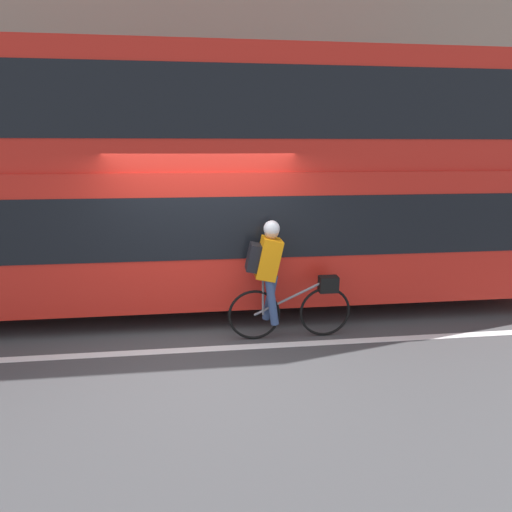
% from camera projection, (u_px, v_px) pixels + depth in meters
% --- Properties ---
extents(ground_plane, '(80.00, 80.00, 0.00)m').
position_uv_depth(ground_plane, '(206.00, 345.00, 5.38)').
color(ground_plane, '#424244').
extents(road_center_line, '(50.00, 0.14, 0.01)m').
position_uv_depth(road_center_line, '(206.00, 349.00, 5.26)').
color(road_center_line, silver).
rests_on(road_center_line, ground_plane).
extents(sidewalk_curb, '(60.00, 2.37, 0.14)m').
position_uv_depth(sidewalk_curb, '(208.00, 252.00, 9.93)').
color(sidewalk_curb, '#A8A399').
rests_on(sidewalk_curb, ground_plane).
extents(building_facade, '(60.00, 0.30, 6.51)m').
position_uv_depth(building_facade, '(204.00, 121.00, 10.38)').
color(building_facade, gray).
rests_on(building_facade, ground_plane).
extents(bus, '(11.59, 2.48, 3.86)m').
position_uv_depth(bus, '(205.00, 175.00, 6.39)').
color(bus, black).
rests_on(bus, ground_plane).
extents(cyclist_on_bike, '(1.71, 0.32, 1.66)m').
position_uv_depth(cyclist_on_bike, '(278.00, 277.00, 5.35)').
color(cyclist_on_bike, black).
rests_on(cyclist_on_bike, ground_plane).
extents(street_sign_post, '(0.36, 0.09, 2.63)m').
position_uv_depth(street_sign_post, '(192.00, 191.00, 9.37)').
color(street_sign_post, '#59595B').
rests_on(street_sign_post, sidewalk_curb).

